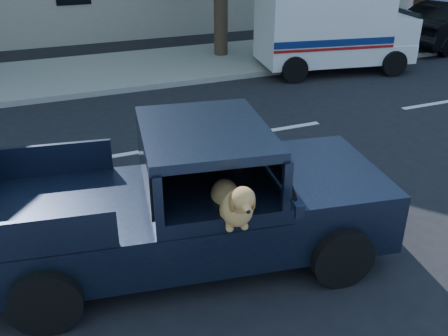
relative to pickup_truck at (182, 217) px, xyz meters
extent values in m
plane|color=black|center=(-0.44, 0.14, -0.62)|extent=(120.00, 120.00, 0.00)
cube|color=gray|center=(-0.44, 9.34, -0.55)|extent=(60.00, 4.00, 0.15)
cube|color=black|center=(0.09, 0.01, 0.00)|extent=(5.38, 2.78, 0.65)
cube|color=black|center=(1.89, -0.29, 0.41)|extent=(1.78, 2.19, 0.16)
cube|color=black|center=(0.33, -0.03, 1.15)|extent=(1.82, 2.12, 0.12)
cube|color=black|center=(1.12, -0.16, 0.81)|extent=(0.52, 1.71, 0.56)
cube|color=black|center=(0.45, -0.50, 0.19)|extent=(0.62, 0.62, 0.37)
cube|color=black|center=(0.91, -1.38, 0.64)|extent=(0.11, 0.06, 0.16)
cube|color=silver|center=(7.14, 7.19, -0.05)|extent=(4.67, 2.72, 0.52)
cube|color=silver|center=(6.73, 7.26, 1.00)|extent=(3.85, 2.57, 1.57)
cube|color=silver|center=(8.84, 6.89, 0.58)|extent=(1.26, 2.07, 0.73)
cube|color=navy|center=(6.56, 6.27, 0.43)|extent=(3.51, 0.63, 0.19)
cube|color=#9E0F0F|center=(6.56, 6.27, 0.26)|extent=(3.51, 0.63, 0.07)
camera|label=1|loc=(-1.62, -5.30, 3.46)|focal=40.00mm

